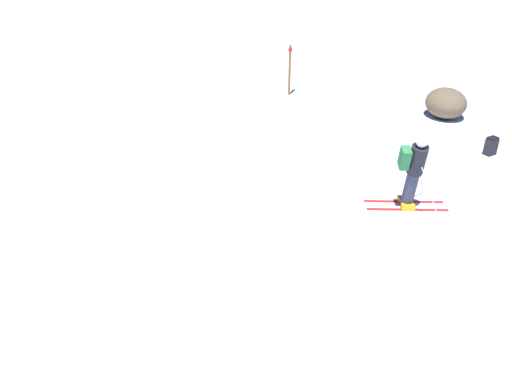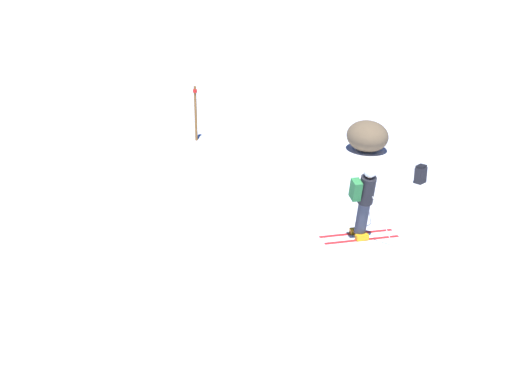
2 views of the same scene
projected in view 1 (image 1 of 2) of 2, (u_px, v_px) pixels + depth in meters
ground_plane at (425, 234)px, 9.84m from camera, size 300.00×300.00×0.00m
skier at (414, 168)px, 10.18m from camera, size 1.28×1.78×1.85m
spare_backpack at (491, 146)px, 13.25m from camera, size 0.33×0.37×0.50m
exposed_boulder_0 at (446, 103)px, 15.83m from camera, size 1.44×1.23×0.94m
trail_marker at (290, 68)px, 17.81m from camera, size 0.13×0.13×1.77m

